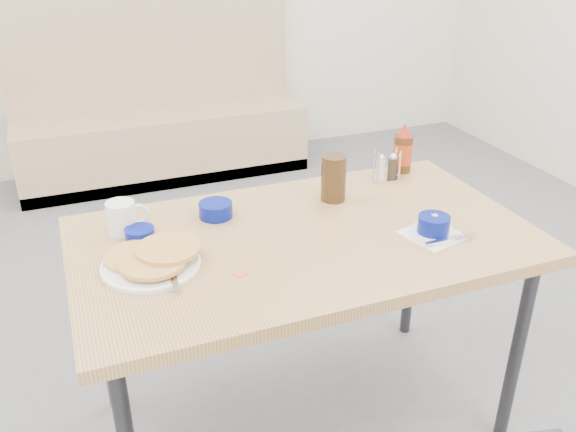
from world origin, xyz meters
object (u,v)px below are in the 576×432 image
object	(u,v)px
dining_table	(305,252)
grits_setting	(434,227)
syrup_bottle	(403,151)
pancake_plate	(152,260)
coffee_mug	(123,217)
butter_bowl	(216,210)
amber_tumbler	(334,178)
condiment_caddy	(386,169)
booth_bench	(161,123)
creamer_bowl	(140,234)

from	to	relation	value
dining_table	grits_setting	size ratio (longest dim) A/B	6.71
syrup_bottle	pancake_plate	bearing A→B (deg)	-160.58
coffee_mug	pancake_plate	bearing A→B (deg)	-79.71
butter_bowl	syrup_bottle	bearing A→B (deg)	8.90
dining_table	grits_setting	distance (m)	0.40
amber_tumbler	pancake_plate	bearing A→B (deg)	-161.65
pancake_plate	condiment_caddy	xyz separation A→B (m)	(0.92, 0.31, 0.02)
booth_bench	grits_setting	size ratio (longest dim) A/B	9.11
dining_table	condiment_caddy	distance (m)	0.54
condiment_caddy	creamer_bowl	bearing A→B (deg)	-162.11
coffee_mug	butter_bowl	xyz separation A→B (m)	(0.29, -0.00, -0.03)
coffee_mug	condiment_caddy	size ratio (longest dim) A/B	1.10
creamer_bowl	amber_tumbler	world-z (taller)	amber_tumbler
booth_bench	butter_bowl	xyz separation A→B (m)	(-0.22, -2.31, 0.43)
condiment_caddy	dining_table	bearing A→B (deg)	-137.76
booth_bench	syrup_bottle	bearing A→B (deg)	-76.13
booth_bench	grits_setting	xyz separation A→B (m)	(0.36, -2.68, 0.44)
pancake_plate	syrup_bottle	bearing A→B (deg)	19.42
dining_table	condiment_caddy	xyz separation A→B (m)	(0.45, 0.29, 0.10)
booth_bench	dining_table	distance (m)	2.56
booth_bench	butter_bowl	distance (m)	2.36
creamer_bowl	amber_tumbler	distance (m)	0.67
creamer_bowl	condiment_caddy	distance (m)	0.93
booth_bench	pancake_plate	bearing A→B (deg)	-100.42
creamer_bowl	condiment_caddy	size ratio (longest dim) A/B	0.75
booth_bench	coffee_mug	size ratio (longest dim) A/B	14.61
pancake_plate	amber_tumbler	xyz separation A→B (m)	(0.66, 0.22, 0.06)
booth_bench	pancake_plate	size ratio (longest dim) A/B	6.29
booth_bench	butter_bowl	size ratio (longest dim) A/B	17.36
booth_bench	grits_setting	distance (m)	2.74
coffee_mug	creamer_bowl	world-z (taller)	coffee_mug
grits_setting	condiment_caddy	bearing A→B (deg)	79.22
booth_bench	creamer_bowl	xyz separation A→B (m)	(-0.48, -2.38, 0.43)
dining_table	creamer_bowl	size ratio (longest dim) A/B	15.77
coffee_mug	condiment_caddy	distance (m)	0.96
booth_bench	amber_tumbler	size ratio (longest dim) A/B	11.91
booth_bench	creamer_bowl	bearing A→B (deg)	-101.28
amber_tumbler	creamer_bowl	bearing A→B (deg)	-175.51
creamer_bowl	syrup_bottle	size ratio (longest dim) A/B	0.47
syrup_bottle	amber_tumbler	bearing A→B (deg)	-158.62
condiment_caddy	syrup_bottle	world-z (taller)	syrup_bottle
dining_table	amber_tumbler	distance (m)	0.31
dining_table	coffee_mug	size ratio (longest dim) A/B	10.77
creamer_bowl	coffee_mug	bearing A→B (deg)	116.67
dining_table	amber_tumbler	world-z (taller)	amber_tumbler
booth_bench	coffee_mug	xyz separation A→B (m)	(-0.51, -2.31, 0.46)
coffee_mug	amber_tumbler	size ratio (longest dim) A/B	0.82
coffee_mug	creamer_bowl	bearing A→B (deg)	-63.33
creamer_bowl	condiment_caddy	xyz separation A→B (m)	(0.92, 0.14, 0.02)
syrup_bottle	dining_table	bearing A→B (deg)	-147.89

